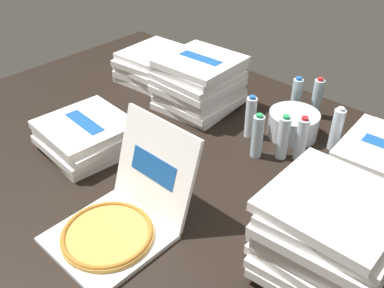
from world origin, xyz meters
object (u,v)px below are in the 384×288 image
pizza_stack_right_far (156,66)px  water_bottle_2 (296,97)px  open_pizza_box (120,218)px  pizza_stack_left_far (88,136)px  ice_bucket (293,124)px  water_bottle_6 (317,98)px  water_bottle_4 (283,138)px  pizza_stack_right_mid (328,238)px  water_bottle_1 (301,139)px  water_bottle_3 (257,136)px  water_bottle_5 (251,117)px  water_bottle_0 (336,129)px  pizza_stack_center_near (199,83)px

pizza_stack_right_far → water_bottle_2: 0.97m
open_pizza_box → pizza_stack_left_far: (-0.59, 0.26, 0.00)m
pizza_stack_right_far → ice_bucket: size_ratio=1.74×
water_bottle_6 → water_bottle_4: bearing=-79.9°
water_bottle_2 → pizza_stack_right_far: bearing=-166.4°
water_bottle_4 → water_bottle_6: size_ratio=1.00×
pizza_stack_right_mid → water_bottle_1: (-0.44, 0.56, -0.06)m
pizza_stack_left_far → water_bottle_2: size_ratio=1.87×
water_bottle_2 → water_bottle_3: (0.08, -0.48, 0.00)m
ice_bucket → water_bottle_6: (-0.02, 0.27, 0.05)m
water_bottle_4 → water_bottle_5: bearing=168.4°
water_bottle_0 → pizza_stack_right_far: bearing=-176.8°
water_bottle_1 → water_bottle_4: size_ratio=1.00×
pizza_stack_left_far → water_bottle_4: bearing=38.7°
water_bottle_1 → water_bottle_4: bearing=-145.7°
water_bottle_4 → water_bottle_5: (-0.24, 0.05, 0.00)m
pizza_stack_right_mid → water_bottle_2: size_ratio=1.93×
pizza_stack_center_near → water_bottle_1: pizza_stack_center_near is taller
water_bottle_0 → water_bottle_2: same height
pizza_stack_right_mid → water_bottle_3: bearing=144.7°
pizza_stack_center_near → ice_bucket: pizza_stack_center_near is taller
open_pizza_box → pizza_stack_right_mid: (0.70, 0.38, 0.10)m
pizza_stack_right_mid → water_bottle_0: size_ratio=1.93×
pizza_stack_center_near → water_bottle_1: 0.73m
pizza_stack_right_mid → water_bottle_4: (-0.51, 0.51, -0.06)m
pizza_stack_right_far → water_bottle_3: (1.02, -0.26, 0.02)m
open_pizza_box → pizza_stack_center_near: open_pizza_box is taller
water_bottle_4 → water_bottle_1: bearing=34.3°
water_bottle_1 → open_pizza_box: bearing=-105.7°
water_bottle_1 → water_bottle_3: same height
ice_bucket → water_bottle_0: bearing=9.7°
open_pizza_box → water_bottle_1: 0.97m
pizza_stack_right_mid → water_bottle_1: 0.71m
pizza_stack_right_far → water_bottle_4: 1.14m
pizza_stack_right_mid → water_bottle_5: bearing=143.2°
pizza_stack_center_near → water_bottle_3: 0.58m
ice_bucket → water_bottle_5: size_ratio=1.10×
ice_bucket → water_bottle_2: size_ratio=1.10×
water_bottle_1 → water_bottle_3: (-0.17, -0.13, 0.00)m
pizza_stack_center_near → water_bottle_3: pizza_stack_center_near is taller
water_bottle_3 → water_bottle_4: same height
pizza_stack_left_far → water_bottle_2: 1.19m
open_pizza_box → water_bottle_1: open_pizza_box is taller
pizza_stack_left_far → open_pizza_box: bearing=-24.0°
ice_bucket → pizza_stack_center_near: bearing=-168.7°
pizza_stack_center_near → water_bottle_6: bearing=33.9°
ice_bucket → water_bottle_1: bearing=-49.0°
pizza_stack_center_near → water_bottle_6: 0.69m
water_bottle_4 → open_pizza_box: bearing=-102.1°
water_bottle_0 → water_bottle_1: bearing=-112.5°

